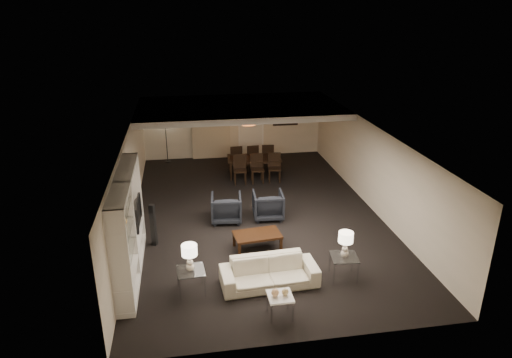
{
  "coord_description": "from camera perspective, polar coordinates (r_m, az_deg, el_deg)",
  "views": [
    {
      "loc": [
        -1.98,
        -11.99,
        5.83
      ],
      "look_at": [
        0.0,
        0.0,
        1.1
      ],
      "focal_mm": 32.0,
      "sensor_mm": 36.0,
      "label": 1
    }
  ],
  "objects": [
    {
      "name": "chair_fr",
      "position": [
        16.92,
        1.44,
        2.88
      ],
      "size": [
        0.51,
        0.51,
        0.98
      ],
      "primitive_type": null,
      "rotation": [
        0.0,
        0.0,
        3.02
      ],
      "color": "black",
      "rests_on": "floor"
    },
    {
      "name": "dining_table",
      "position": [
        16.27,
        -0.21,
        1.52
      ],
      "size": [
        1.96,
        1.2,
        0.66
      ],
      "primitive_type": "imported",
      "rotation": [
        0.0,
        0.0,
        -0.08
      ],
      "color": "black",
      "rests_on": "floor"
    },
    {
      "name": "chair_nm",
      "position": [
        15.62,
        0.17,
        1.28
      ],
      "size": [
        0.47,
        0.47,
        0.98
      ],
      "primitive_type": null,
      "rotation": [
        0.0,
        0.0,
        -0.03
      ],
      "color": "black",
      "rests_on": "floor"
    },
    {
      "name": "media_unit",
      "position": [
        10.57,
        -15.68,
        -5.74
      ],
      "size": [
        0.38,
        3.4,
        2.35
      ],
      "primitive_type": null,
      "color": "white",
      "rests_on": "wall_left"
    },
    {
      "name": "armchair_right",
      "position": [
        13.09,
        1.51,
        -3.28
      ],
      "size": [
        0.9,
        0.92,
        0.79
      ],
      "primitive_type": "imported",
      "rotation": [
        0.0,
        0.0,
        3.08
      ],
      "color": "black",
      "rests_on": "floor"
    },
    {
      "name": "television",
      "position": [
        11.45,
        -15.04,
        -4.13
      ],
      "size": [
        1.08,
        0.14,
        0.62
      ],
      "primitive_type": "imported",
      "rotation": [
        0.0,
        0.0,
        1.57
      ],
      "color": "black",
      "rests_on": "media_unit"
    },
    {
      "name": "floor_lamp",
      "position": [
        17.92,
        -11.14,
        4.63
      ],
      "size": [
        0.28,
        0.28,
        1.64
      ],
      "primitive_type": null,
      "rotation": [
        0.0,
        0.0,
        0.18
      ],
      "color": "black",
      "rests_on": "floor"
    },
    {
      "name": "side_table_right",
      "position": [
        10.62,
        10.88,
        -10.75
      ],
      "size": [
        0.65,
        0.65,
        0.54
      ],
      "primitive_type": null,
      "rotation": [
        0.0,
        0.0,
        -0.13
      ],
      "color": "white",
      "rests_on": "floor"
    },
    {
      "name": "ceiling",
      "position": [
        12.6,
        0.0,
        5.94
      ],
      "size": [
        7.0,
        11.0,
        0.02
      ],
      "primitive_type": "cube",
      "color": "silver",
      "rests_on": "ground"
    },
    {
      "name": "floor",
      "position": [
        13.48,
        0.0,
        -4.36
      ],
      "size": [
        11.0,
        11.0,
        0.0
      ],
      "primitive_type": "plane",
      "color": "black",
      "rests_on": "ground"
    },
    {
      "name": "gold_gourd_a",
      "position": [
        9.13,
        2.41,
        -14.0
      ],
      "size": [
        0.16,
        0.16,
        0.16
      ],
      "primitive_type": "sphere",
      "color": "#EFB77E",
      "rests_on": "marble_table"
    },
    {
      "name": "chair_nl",
      "position": [
        15.53,
        -2.01,
        1.15
      ],
      "size": [
        0.49,
        0.49,
        0.98
      ],
      "primitive_type": null,
      "rotation": [
        0.0,
        0.0,
        -0.07
      ],
      "color": "black",
      "rests_on": "floor"
    },
    {
      "name": "chair_fl",
      "position": [
        16.75,
        -2.6,
        2.66
      ],
      "size": [
        0.49,
        0.49,
        0.98
      ],
      "primitive_type": null,
      "rotation": [
        0.0,
        0.0,
        3.22
      ],
      "color": "black",
      "rests_on": "floor"
    },
    {
      "name": "vase_amber",
      "position": [
        9.77,
        -16.31,
        -5.0
      ],
      "size": [
        0.17,
        0.17,
        0.18
      ],
      "primitive_type": "imported",
      "color": "#C49041",
      "rests_on": "media_unit"
    },
    {
      "name": "sofa",
      "position": [
        10.18,
        1.67,
        -11.58
      ],
      "size": [
        2.16,
        0.94,
        0.62
      ],
      "primitive_type": "imported",
      "rotation": [
        0.0,
        0.0,
        0.05
      ],
      "color": "beige",
      "rests_on": "floor"
    },
    {
      "name": "wall_left",
      "position": [
        12.93,
        -15.49,
        -0.3
      ],
      "size": [
        0.02,
        11.0,
        2.5
      ],
      "primitive_type": "cube",
      "color": "beige",
      "rests_on": "ground"
    },
    {
      "name": "wall_right",
      "position": [
        13.96,
        14.33,
        1.42
      ],
      "size": [
        0.02,
        11.0,
        2.5
      ],
      "primitive_type": "cube",
      "color": "beige",
      "rests_on": "ground"
    },
    {
      "name": "wall_back",
      "position": [
        18.19,
        -2.85,
        6.66
      ],
      "size": [
        7.0,
        0.02,
        2.5
      ],
      "primitive_type": "cube",
      "color": "beige",
      "rests_on": "ground"
    },
    {
      "name": "floor_speaker",
      "position": [
        11.88,
        -12.73,
        -5.63
      ],
      "size": [
        0.16,
        0.16,
        1.12
      ],
      "primitive_type": "cube",
      "rotation": [
        0.0,
        0.0,
        -0.41
      ],
      "color": "black",
      "rests_on": "floor"
    },
    {
      "name": "chair_fm",
      "position": [
        16.83,
        -0.57,
        2.77
      ],
      "size": [
        0.5,
        0.5,
        0.98
      ],
      "primitive_type": null,
      "rotation": [
        0.0,
        0.0,
        3.25
      ],
      "color": "black",
      "rests_on": "floor"
    },
    {
      "name": "painting",
      "position": [
        18.43,
        3.71,
        7.79
      ],
      "size": [
        0.95,
        0.04,
        0.65
      ],
      "primitive_type": "cube",
      "color": "#142D38",
      "rests_on": "wall_back"
    },
    {
      "name": "coffee_table",
      "position": [
        11.59,
        0.15,
        -7.77
      ],
      "size": [
        1.23,
        0.8,
        0.42
      ],
      "primitive_type": null,
      "rotation": [
        0.0,
        0.0,
        0.11
      ],
      "color": "black",
      "rests_on": "floor"
    },
    {
      "name": "door",
      "position": [
        18.3,
        -0.64,
        6.13
      ],
      "size": [
        0.9,
        0.05,
        2.1
      ],
      "primitive_type": "cube",
      "color": "silver",
      "rests_on": "wall_back"
    },
    {
      "name": "curtains",
      "position": [
        18.05,
        -5.67,
        6.3
      ],
      "size": [
        1.5,
        0.12,
        2.4
      ],
      "primitive_type": "cube",
      "color": "beige",
      "rests_on": "wall_back"
    },
    {
      "name": "table_lamp_right",
      "position": [
        10.33,
        11.1,
        -8.05
      ],
      "size": [
        0.33,
        0.33,
        0.6
      ],
      "primitive_type": null,
      "rotation": [
        0.0,
        0.0,
        0.0
      ],
      "color": "beige",
      "rests_on": "side_table_right"
    },
    {
      "name": "chair_nr",
      "position": [
        15.72,
        2.33,
        1.4
      ],
      "size": [
        0.51,
        0.51,
        0.98
      ],
      "primitive_type": null,
      "rotation": [
        0.0,
        0.0,
        -0.14
      ],
      "color": "black",
      "rests_on": "floor"
    },
    {
      "name": "pendant_light",
      "position": [
        16.14,
        -0.99,
        7.24
      ],
      "size": [
        0.52,
        0.52,
        0.24
      ],
      "primitive_type": "cylinder",
      "color": "#D8591E",
      "rests_on": "ceiling_soffit"
    },
    {
      "name": "ceiling_soffit",
      "position": [
        15.99,
        -2.07,
        8.87
      ],
      "size": [
        7.0,
        4.0,
        0.2
      ],
      "primitive_type": "cube",
      "color": "silver",
      "rests_on": "ceiling"
    },
    {
      "name": "vase_blue",
      "position": [
        9.51,
        -16.34,
        -9.22
      ],
      "size": [
        0.16,
        0.16,
        0.17
      ],
      "primitive_type": "imported",
      "color": "#223E97",
      "rests_on": "media_unit"
    },
    {
      "name": "wall_front",
      "position": [
        8.19,
        6.46,
        -12.91
      ],
      "size": [
        7.0,
        0.02,
        2.5
      ],
      "primitive_type": "cube",
      "color": "beige",
      "rests_on": "ground"
    },
    {
      "name": "marble_table",
      "position": [
        9.34,
        3.0,
        -15.54
      ],
      "size": [
        0.49,
        0.49,
        0.48
      ],
      "primitive_type": null,
      "rotation": [
        0.0,
        0.0,
        0.01
      ],
      "color": "white",
      "rests_on": "floor"
    },
    {
      "name": "side_table_left",
      "position": [
        10.06,
        -8.11,
        -12.52
      ],
      "size": [
        0.63,
        0.63,
        0.54
      ],
      "primitive_type": null,
      "rotation": [
        0.0,
        0.0,
        0.08
      ],
      "color": "silver",
      "rests_on": "floor"
    },
    {
      "name": "table_lamp_left",
      "position": [
        9.76,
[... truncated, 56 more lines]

